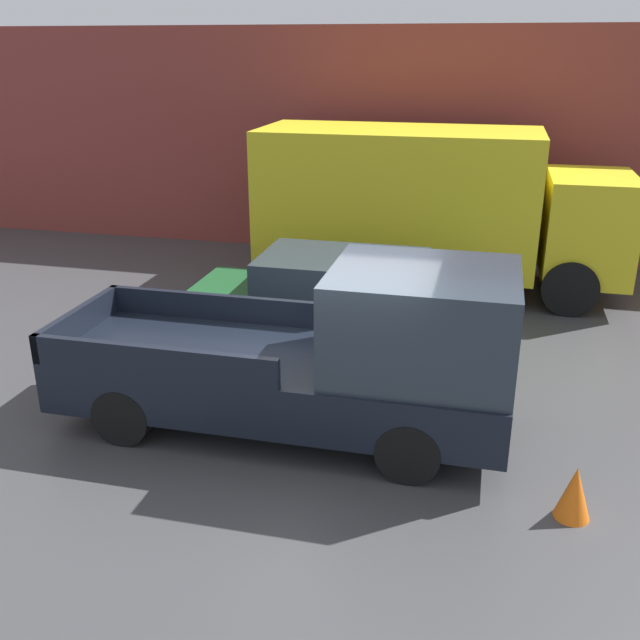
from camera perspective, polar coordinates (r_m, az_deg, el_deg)
name	(u,v)px	position (r m, az deg, el deg)	size (l,w,h in m)	color
ground_plane	(328,432)	(9.40, 0.66, -8.92)	(60.00, 60.00, 0.00)	#3D3D3F
building_wall	(415,145)	(16.95, 7.60, 13.72)	(28.00, 0.15, 5.14)	brown
pickup_truck	(327,357)	(8.98, 0.58, -3.00)	(5.77, 2.07, 2.27)	black
car	(337,300)	(11.78, 1.35, 1.65)	(4.85, 2.01, 1.53)	#1E592D
delivery_truck	(428,203)	(14.67, 8.66, 9.21)	(7.23, 2.49, 3.18)	gold
newspaper_box	(390,235)	(17.07, 5.60, 6.78)	(0.45, 0.40, 1.01)	#194CB2
traffic_cone	(574,493)	(8.18, 19.68, -12.88)	(0.38, 0.38, 0.61)	orange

